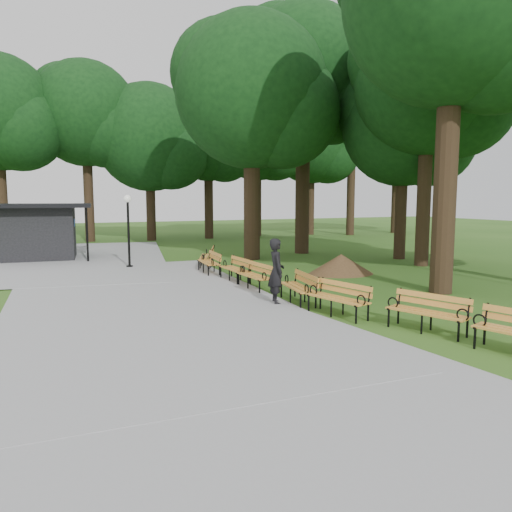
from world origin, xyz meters
name	(u,v)px	position (x,y,z in m)	size (l,w,h in m)	color
ground	(308,310)	(0.00, 0.00, 0.00)	(100.00, 100.00, 0.00)	#2A5418
path	(138,300)	(-4.00, 3.00, 0.03)	(12.00, 38.00, 0.06)	#959598
person	(276,271)	(-0.47, 1.00, 0.94)	(0.68, 0.45, 1.87)	black
kiosk	(39,232)	(-6.61, 14.66, 1.36)	(4.33, 3.77, 2.71)	black
lamp_post	(128,216)	(-3.08, 9.94, 2.25)	(0.32, 0.32, 3.12)	black
dirt_mound	(341,264)	(4.33, 4.88, 0.39)	(2.24, 2.24, 0.78)	#47301C
bench_1	(427,313)	(1.31, -2.99, 0.44)	(1.90, 0.64, 0.88)	orange
bench_2	(337,299)	(0.33, -0.89, 0.44)	(1.90, 0.64, 0.88)	orange
bench_3	(298,287)	(0.17, 0.90, 0.44)	(1.90, 0.64, 0.88)	orange
bench_4	(254,276)	(-0.16, 3.29, 0.44)	(1.90, 0.64, 0.88)	orange
bench_5	(235,269)	(-0.18, 4.93, 0.44)	(1.90, 0.64, 0.88)	orange
bench_6	(209,262)	(-0.45, 7.09, 0.44)	(1.90, 0.64, 0.88)	orange
bench_7	(207,257)	(0.08, 8.99, 0.44)	(1.90, 0.64, 0.88)	orange
lawn_tree_1	(429,81)	(8.89, 5.35, 7.92)	(6.33, 6.33, 11.13)	black
lawn_tree_2	(252,93)	(2.94, 10.54, 7.94)	(7.25, 7.25, 11.62)	black
lawn_tree_4	(304,74)	(6.45, 11.79, 9.44)	(7.06, 7.06, 13.04)	black
lawn_tree_5	(404,125)	(9.65, 7.69, 6.46)	(5.89, 5.89, 9.43)	black
tree_backdrop	(228,126)	(6.31, 22.69, 8.23)	(37.35, 9.76, 16.45)	black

